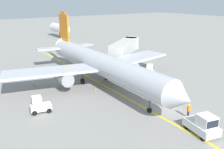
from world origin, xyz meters
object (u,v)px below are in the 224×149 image
(baggage_tug_near_wing, at_px, (148,71))
(baggage_tug_by_cargo_door, at_px, (39,105))
(safety_cone_wingtip_left, at_px, (34,84))
(ground_crew_marshaller, at_px, (189,110))
(airliner, at_px, (99,63))
(baggage_cart_loaded, at_px, (155,92))
(pushback_tug, at_px, (203,125))
(belt_loader_forward_hold, at_px, (135,80))
(safety_cone_nose_right, at_px, (160,82))
(safety_cone_nose_left, at_px, (135,72))
(safety_cone_wingtip_right, at_px, (95,88))
(jet_bridge, at_px, (126,46))

(baggage_tug_near_wing, relative_size, baggage_tug_by_cargo_door, 1.01)
(safety_cone_wingtip_left, bearing_deg, baggage_tug_near_wing, -19.03)
(ground_crew_marshaller, bearing_deg, baggage_tug_near_wing, 63.50)
(airliner, distance_m, ground_crew_marshaller, 15.94)
(baggage_tug_by_cargo_door, height_order, baggage_cart_loaded, baggage_tug_by_cargo_door)
(pushback_tug, bearing_deg, belt_loader_forward_hold, 74.94)
(belt_loader_forward_hold, height_order, safety_cone_nose_right, belt_loader_forward_hold)
(safety_cone_nose_left, bearing_deg, safety_cone_wingtip_right, -163.28)
(baggage_tug_by_cargo_door, bearing_deg, ground_crew_marshaller, -39.43)
(safety_cone_nose_left, bearing_deg, ground_crew_marshaller, -110.37)
(airliner, height_order, baggage_tug_near_wing, airliner)
(belt_loader_forward_hold, xyz_separation_m, safety_cone_nose_left, (3.84, 4.63, -0.56))
(airliner, xyz_separation_m, safety_cone_wingtip_right, (-1.73, -1.69, -3.20))
(safety_cone_nose_left, height_order, safety_cone_wingtip_left, same)
(baggage_tug_by_cargo_door, distance_m, ground_crew_marshaller, 17.29)
(jet_bridge, xyz_separation_m, safety_cone_wingtip_left, (-20.19, -2.85, -3.32))
(baggage_tug_near_wing, distance_m, safety_cone_wingtip_right, 11.16)
(jet_bridge, bearing_deg, baggage_cart_loaded, -114.63)
(ground_crew_marshaller, distance_m, safety_cone_wingtip_left, 23.43)
(baggage_tug_by_cargo_door, distance_m, belt_loader_forward_hold, 15.88)
(baggage_tug_near_wing, height_order, safety_cone_wingtip_left, baggage_tug_near_wing)
(airliner, height_order, safety_cone_wingtip_left, airliner)
(airliner, xyz_separation_m, safety_cone_nose_right, (8.08, -5.31, -3.20))
(baggage_tug_near_wing, xyz_separation_m, safety_cone_wingtip_right, (-11.12, -0.67, -0.71))
(baggage_tug_near_wing, height_order, ground_crew_marshaller, baggage_tug_near_wing)
(pushback_tug, distance_m, belt_loader_forward_hold, 16.04)
(belt_loader_forward_hold, bearing_deg, safety_cone_wingtip_right, 165.98)
(jet_bridge, distance_m, safety_cone_wingtip_left, 20.66)
(pushback_tug, distance_m, safety_cone_wingtip_left, 25.62)
(baggage_tug_near_wing, bearing_deg, baggage_tug_by_cargo_door, -170.11)
(safety_cone_nose_left, height_order, safety_cone_wingtip_right, same)
(airliner, relative_size, jet_bridge, 3.00)
(pushback_tug, bearing_deg, jet_bridge, 67.45)
(airliner, bearing_deg, safety_cone_wingtip_right, -135.72)
(safety_cone_nose_left, xyz_separation_m, safety_cone_nose_right, (-0.34, -6.67, 0.00))
(baggage_cart_loaded, relative_size, ground_crew_marshaller, 2.25)
(baggage_cart_loaded, relative_size, safety_cone_wingtip_right, 8.71)
(airliner, xyz_separation_m, baggage_cart_loaded, (4.06, -8.29, -2.95))
(baggage_tug_by_cargo_door, relative_size, baggage_cart_loaded, 0.68)
(ground_crew_marshaller, relative_size, safety_cone_wingtip_left, 3.86)
(baggage_tug_by_cargo_door, bearing_deg, airliner, 22.34)
(safety_cone_nose_right, bearing_deg, baggage_tug_by_cargo_door, 177.95)
(safety_cone_wingtip_left, height_order, safety_cone_wingtip_right, same)
(baggage_tug_near_wing, xyz_separation_m, safety_cone_wingtip_left, (-18.03, 6.22, -0.71))
(jet_bridge, bearing_deg, airliner, -145.11)
(baggage_cart_loaded, xyz_separation_m, safety_cone_nose_right, (4.03, 2.98, -0.25))
(pushback_tug, distance_m, baggage_tug_near_wing, 19.88)
(belt_loader_forward_hold, bearing_deg, baggage_cart_loaded, -96.01)
(safety_cone_wingtip_left, relative_size, safety_cone_wingtip_right, 1.00)
(pushback_tug, height_order, safety_cone_wingtip_right, pushback_tug)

